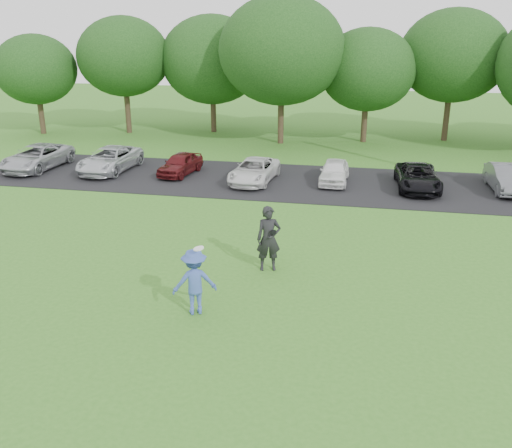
{
  "coord_description": "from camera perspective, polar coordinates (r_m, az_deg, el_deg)",
  "views": [
    {
      "loc": [
        3.19,
        -12.79,
        7.37
      ],
      "look_at": [
        0.0,
        3.5,
        1.3
      ],
      "focal_mm": 40.0,
      "sensor_mm": 36.0,
      "label": 1
    }
  ],
  "objects": [
    {
      "name": "ground",
      "position": [
        15.1,
        -2.58,
        -9.15
      ],
      "size": [
        100.0,
        100.0,
        0.0
      ],
      "primitive_type": "plane",
      "color": "#367321",
      "rests_on": "ground"
    },
    {
      "name": "parking_lot",
      "position": [
        27.01,
        3.88,
        4.23
      ],
      "size": [
        32.0,
        6.5,
        0.03
      ],
      "primitive_type": "cube",
      "color": "black",
      "rests_on": "ground"
    },
    {
      "name": "frisbee_player",
      "position": [
        14.91,
        -6.16,
        -5.76
      ],
      "size": [
        1.33,
        1.07,
        1.98
      ],
      "color": "#3D57AC",
      "rests_on": "ground"
    },
    {
      "name": "camera_bystander",
      "position": [
        17.29,
        1.27,
        -1.48
      ],
      "size": [
        0.84,
        0.66,
        2.03
      ],
      "color": "black",
      "rests_on": "ground"
    },
    {
      "name": "parked_cars",
      "position": [
        27.02,
        0.86,
        5.58
      ],
      "size": [
        28.38,
        4.69,
        1.26
      ],
      "color": "#ADAFB4",
      "rests_on": "parking_lot"
    },
    {
      "name": "tree_row",
      "position": [
        35.67,
        8.68,
        15.91
      ],
      "size": [
        42.39,
        9.85,
        8.64
      ],
      "color": "#38281C",
      "rests_on": "ground"
    }
  ]
}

